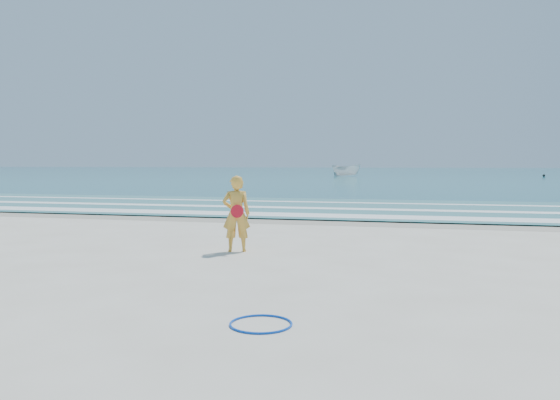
# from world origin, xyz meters

# --- Properties ---
(ground) EXTENTS (400.00, 400.00, 0.00)m
(ground) POSITION_xyz_m (0.00, 0.00, 0.00)
(ground) COLOR silver
(ground) RESTS_ON ground
(wet_sand) EXTENTS (400.00, 2.40, 0.00)m
(wet_sand) POSITION_xyz_m (0.00, 9.00, 0.00)
(wet_sand) COLOR #B2A893
(wet_sand) RESTS_ON ground
(ocean) EXTENTS (400.00, 190.00, 0.04)m
(ocean) POSITION_xyz_m (0.00, 105.00, 0.02)
(ocean) COLOR #19727F
(ocean) RESTS_ON ground
(shallow) EXTENTS (400.00, 10.00, 0.01)m
(shallow) POSITION_xyz_m (0.00, 14.00, 0.04)
(shallow) COLOR #59B7AD
(shallow) RESTS_ON ocean
(foam_near) EXTENTS (400.00, 1.40, 0.01)m
(foam_near) POSITION_xyz_m (0.00, 10.30, 0.05)
(foam_near) COLOR white
(foam_near) RESTS_ON shallow
(foam_mid) EXTENTS (400.00, 0.90, 0.01)m
(foam_mid) POSITION_xyz_m (0.00, 13.20, 0.05)
(foam_mid) COLOR white
(foam_mid) RESTS_ON shallow
(foam_far) EXTENTS (400.00, 0.60, 0.01)m
(foam_far) POSITION_xyz_m (0.00, 16.50, 0.05)
(foam_far) COLOR white
(foam_far) RESTS_ON shallow
(hoop) EXTENTS (0.85, 0.85, 0.03)m
(hoop) POSITION_xyz_m (1.96, -2.14, 0.01)
(hoop) COLOR blue
(hoop) RESTS_ON ground
(boat) EXTENTS (4.62, 3.17, 1.67)m
(boat) POSITION_xyz_m (-5.31, 65.24, 0.87)
(boat) COLOR silver
(boat) RESTS_ON ocean
(buoy) EXTENTS (0.34, 0.34, 0.34)m
(buoy) POSITION_xyz_m (19.78, 68.17, 0.21)
(buoy) COLOR black
(buoy) RESTS_ON ocean
(woman) EXTENTS (0.67, 0.54, 1.58)m
(woman) POSITION_xyz_m (0.05, 2.71, 0.79)
(woman) COLOR gold
(woman) RESTS_ON ground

